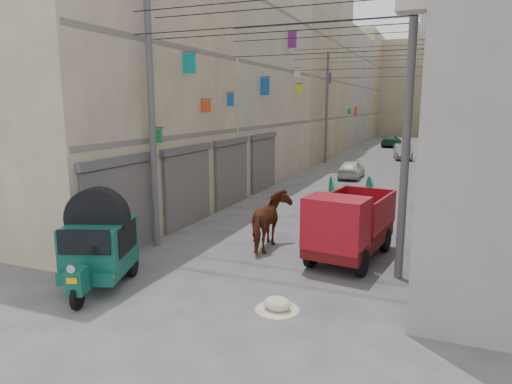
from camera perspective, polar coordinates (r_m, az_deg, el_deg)
The scene contains 17 objects.
ground at distance 8.21m, azimuth -15.14°, elevation -21.06°, with size 140.00×140.00×0.00m, color #464649.
building_row_left at distance 41.53m, azimuth 4.88°, elevation 13.80°, with size 8.00×62.00×14.00m.
building_row_right at distance 39.81m, azimuth 28.02°, elevation 12.73°, with size 8.00×62.00×14.00m.
end_cap_building at distance 71.63m, azimuth 19.01°, elevation 12.03°, with size 22.00×10.00×13.00m, color tan.
shutters_left at distance 18.09m, azimuth -5.48°, elevation 1.91°, with size 0.18×14.40×2.88m.
signboards at distance 27.48m, azimuth 13.06°, elevation 8.78°, with size 8.22×40.52×5.67m.
utility_poles at distance 22.89m, azimuth 11.24°, elevation 9.92°, with size 7.40×22.20×8.00m.
overhead_cables at distance 20.49m, azimuth 10.08°, elevation 17.63°, with size 7.40×22.52×1.12m.
auto_rickshaw at distance 11.52m, azimuth -19.02°, elevation -5.98°, with size 2.02×2.68×1.82m.
tonga_cart at distance 14.72m, azimuth 11.36°, elevation -3.60°, with size 1.49×2.97×1.29m.
mini_truck at distance 12.68m, azimuth 11.20°, elevation -4.63°, with size 2.04×3.71×1.99m.
second_cart at distance 18.96m, azimuth 11.74°, elevation -0.09°, with size 2.01×1.90×1.44m.
feed_sack at distance 9.95m, azimuth 2.68°, elevation -13.77°, with size 0.59×0.47×0.30m, color beige.
horse at distance 13.71m, azimuth 1.89°, elevation -3.68°, with size 0.92×2.01×1.70m, color brown.
distant_car_white at distance 27.64m, azimuth 11.84°, elevation 2.80°, with size 1.26×3.14×1.07m, color silver.
distant_car_grey at distance 38.55m, azimuth 17.88°, elevation 4.82°, with size 1.25×3.60×1.18m, color slate.
distant_car_green at distance 49.75m, azimuth 16.55°, elevation 6.13°, with size 1.65×4.05×1.18m, color #1A4D34.
Camera 1 is at (4.38, -5.46, 4.29)m, focal length 32.00 mm.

